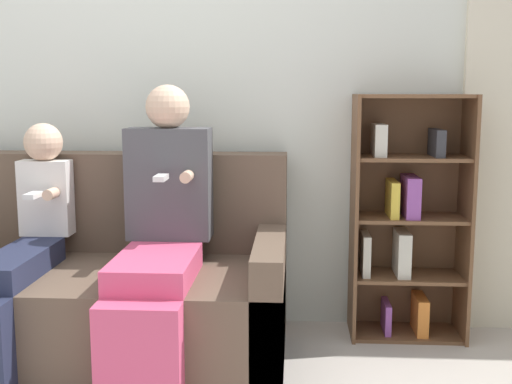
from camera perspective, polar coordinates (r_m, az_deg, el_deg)
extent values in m
cube|color=silver|center=(3.50, -10.19, 9.27)|extent=(10.00, 0.06, 2.55)
cube|color=brown|center=(3.10, -14.62, -10.78)|extent=(1.80, 0.73, 0.43)
cube|color=brown|center=(3.46, -12.41, -4.30)|extent=(1.80, 0.20, 0.93)
cube|color=brown|center=(2.93, 1.20, -9.99)|extent=(0.14, 0.73, 0.59)
cube|color=#DB4C75|center=(2.63, -10.38, -14.28)|extent=(0.34, 0.12, 0.43)
cube|color=#DB4C75|center=(2.84, -8.96, -6.72)|extent=(0.34, 0.53, 0.11)
cube|color=#4C4C51|center=(3.12, -7.71, 0.75)|extent=(0.40, 0.18, 0.53)
sphere|color=beige|center=(3.09, -7.85, 7.51)|extent=(0.21, 0.21, 0.21)
cylinder|color=beige|center=(2.95, -6.16, 1.38)|extent=(0.05, 0.10, 0.05)
cube|color=white|center=(2.93, -8.45, 1.26)|extent=(0.05, 0.12, 0.02)
cube|color=#232842|center=(3.07, -20.37, -6.01)|extent=(0.21, 0.60, 0.11)
cube|color=white|center=(3.34, -18.15, -0.48)|extent=(0.25, 0.11, 0.37)
sphere|color=beige|center=(3.31, -18.38, 4.22)|extent=(0.19, 0.19, 0.19)
cylinder|color=beige|center=(3.21, -17.74, -0.15)|extent=(0.05, 0.10, 0.05)
cube|color=white|center=(3.19, -19.21, -0.28)|extent=(0.05, 0.12, 0.02)
cube|color=brown|center=(3.28, 8.70, -2.23)|extent=(0.02, 0.31, 1.23)
cube|color=brown|center=(3.38, 18.10, -2.25)|extent=(0.02, 0.31, 1.23)
cube|color=brown|center=(3.46, 13.06, -1.78)|extent=(0.57, 0.02, 1.23)
cube|color=brown|center=(3.49, 13.10, -12.08)|extent=(0.54, 0.27, 0.02)
cube|color=brown|center=(3.39, 13.28, -7.29)|extent=(0.54, 0.27, 0.02)
cube|color=brown|center=(3.32, 13.47, -2.25)|extent=(0.54, 0.27, 0.02)
cube|color=brown|center=(3.28, 13.66, 2.97)|extent=(0.54, 0.27, 0.02)
cube|color=brown|center=(3.26, 13.86, 8.28)|extent=(0.54, 0.27, 0.02)
cube|color=beige|center=(3.33, 9.68, -5.43)|extent=(0.04, 0.19, 0.21)
cube|color=#934CA3|center=(3.44, 11.49, -10.76)|extent=(0.03, 0.19, 0.16)
cube|color=beige|center=(3.35, 12.83, -5.30)|extent=(0.06, 0.21, 0.23)
cube|color=#934CA3|center=(3.30, 13.55, -0.36)|extent=(0.07, 0.23, 0.20)
cube|color=#333338|center=(3.29, 15.76, 4.24)|extent=(0.05, 0.21, 0.13)
cube|color=beige|center=(3.24, 10.86, 4.57)|extent=(0.06, 0.20, 0.16)
cube|color=orange|center=(3.46, 14.35, -10.45)|extent=(0.06, 0.21, 0.19)
cube|color=gold|center=(3.29, 12.03, -0.55)|extent=(0.04, 0.22, 0.18)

